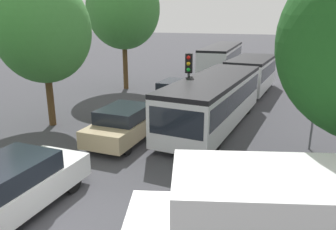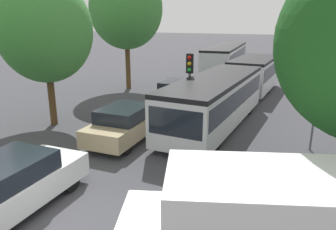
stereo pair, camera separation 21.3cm
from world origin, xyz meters
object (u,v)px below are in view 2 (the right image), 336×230
(articulated_bus, at_px, (235,85))
(no_entry_sign, at_px, (316,104))
(queued_car_tan, at_px, (125,123))
(direction_sign_post, at_px, (330,69))
(traffic_light, at_px, (190,73))
(city_bus_rear, at_px, (225,56))
(tree_left_mid, at_px, (45,30))
(white_van, at_px, (262,226))
(tree_left_far, at_px, (126,9))
(queued_car_graphite, at_px, (177,92))
(queued_car_white, at_px, (11,185))

(articulated_bus, relative_size, no_entry_sign, 5.65)
(queued_car_tan, height_order, direction_sign_post, direction_sign_post)
(traffic_light, bearing_deg, no_entry_sign, 67.12)
(city_bus_rear, relative_size, tree_left_mid, 1.66)
(articulated_bus, bearing_deg, tree_left_mid, -47.03)
(queued_car_tan, height_order, white_van, white_van)
(no_entry_sign, bearing_deg, city_bus_rear, -158.11)
(no_entry_sign, relative_size, tree_left_mid, 0.41)
(traffic_light, height_order, tree_left_far, tree_left_far)
(no_entry_sign, relative_size, direction_sign_post, 0.78)
(city_bus_rear, relative_size, tree_left_far, 1.36)
(articulated_bus, bearing_deg, direction_sign_post, 92.01)
(no_entry_sign, bearing_deg, tree_left_far, -122.20)
(queued_car_graphite, relative_size, no_entry_sign, 1.47)
(queued_car_tan, bearing_deg, tree_left_far, 28.44)
(traffic_light, bearing_deg, city_bus_rear, 177.35)
(articulated_bus, height_order, tree_left_far, tree_left_far)
(white_van, relative_size, tree_left_far, 0.64)
(queued_car_white, distance_m, queued_car_tan, 5.75)
(queued_car_graphite, height_order, direction_sign_post, direction_sign_post)
(articulated_bus, bearing_deg, traffic_light, -17.93)
(city_bus_rear, relative_size, direction_sign_post, 3.14)
(tree_left_mid, bearing_deg, no_entry_sign, 5.45)
(queued_car_tan, height_order, traffic_light, traffic_light)
(articulated_bus, height_order, queued_car_graphite, articulated_bus)
(direction_sign_post, distance_m, tree_left_far, 13.47)
(city_bus_rear, relative_size, queued_car_graphite, 2.72)
(queued_car_white, relative_size, queued_car_tan, 1.01)
(city_bus_rear, distance_m, queued_car_white, 25.87)
(articulated_bus, height_order, direction_sign_post, direction_sign_post)
(white_van, distance_m, direction_sign_post, 12.43)
(white_van, distance_m, traffic_light, 9.96)
(city_bus_rear, distance_m, tree_left_mid, 20.17)
(articulated_bus, xyz_separation_m, city_bus_rear, (-3.45, 13.52, 0.04))
(queued_car_tan, xyz_separation_m, no_entry_sign, (7.21, 1.71, 1.13))
(no_entry_sign, bearing_deg, tree_left_mid, -84.55)
(white_van, bearing_deg, no_entry_sign, -115.46)
(queued_car_graphite, bearing_deg, queued_car_tan, -178.98)
(city_bus_rear, xyz_separation_m, traffic_light, (1.97, -17.10, 1.10))
(city_bus_rear, bearing_deg, white_van, -168.62)
(city_bus_rear, height_order, tree_left_mid, tree_left_mid)
(articulated_bus, bearing_deg, queued_car_graphite, -81.64)
(queued_car_white, distance_m, tree_left_far, 16.50)
(traffic_light, relative_size, tree_left_mid, 0.50)
(queued_car_tan, relative_size, queued_car_graphite, 1.02)
(queued_car_white, relative_size, tree_left_far, 0.52)
(traffic_light, xyz_separation_m, no_entry_sign, (5.43, -1.32, -0.62))
(tree_left_mid, bearing_deg, tree_left_far, 94.14)
(direction_sign_post, distance_m, tree_left_mid, 13.60)
(queued_car_tan, xyz_separation_m, direction_sign_post, (7.88, 6.40, 1.82))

